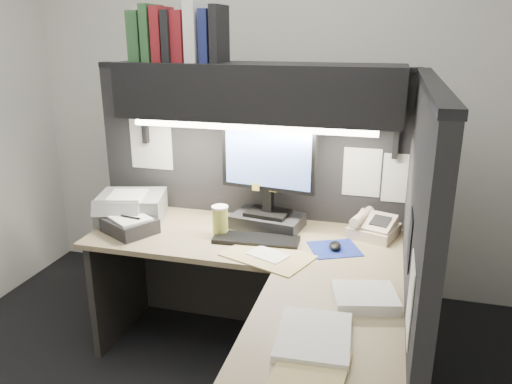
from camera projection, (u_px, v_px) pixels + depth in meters
wall_back at (268, 101)px, 3.45m from camera, size 3.50×0.04×2.70m
partition_back at (250, 202)px, 3.09m from camera, size 1.90×0.06×1.60m
partition_right at (413, 275)px, 2.17m from camera, size 0.06×1.50×1.60m
desk at (278, 350)px, 2.25m from camera, size 1.70×1.53×0.73m
overhead_shelf at (257, 92)px, 2.69m from camera, size 1.55×0.34×0.30m
task_light_tube at (250, 127)px, 2.61m from camera, size 1.32×0.04×0.04m
monitor at (268, 189)px, 2.81m from camera, size 0.55×0.29×0.59m
keyboard at (256, 240)px, 2.68m from camera, size 0.47×0.18×0.02m
mousepad at (334, 249)px, 2.59m from camera, size 0.32×0.30×0.00m
mouse at (335, 246)px, 2.58m from camera, size 0.06×0.10×0.04m
telephone at (374, 227)px, 2.75m from camera, size 0.30×0.30×0.10m
coffee_cup at (220, 222)px, 2.75m from camera, size 0.10×0.10×0.16m
printer at (132, 207)px, 3.00m from camera, size 0.45×0.41×0.15m
notebook_stack at (130, 225)px, 2.80m from camera, size 0.35×0.33×0.08m
open_folder at (268, 256)px, 2.51m from camera, size 0.50×0.41×0.01m
paper_stack_a at (365, 297)px, 2.08m from camera, size 0.30×0.27×0.05m
paper_stack_b at (314, 337)px, 1.82m from camera, size 0.28×0.34×0.03m
manila_stack at (310, 372)px, 1.65m from camera, size 0.26×0.32×0.02m
binder_row at (178, 35)px, 2.71m from camera, size 0.53×0.25×0.31m
pinned_papers at (303, 185)px, 2.58m from camera, size 1.76×1.31×0.51m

